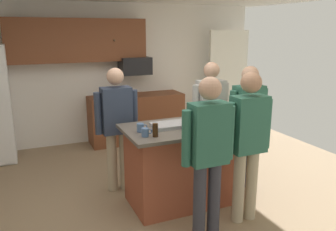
{
  "coord_description": "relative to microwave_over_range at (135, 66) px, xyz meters",
  "views": [
    {
      "loc": [
        -1.38,
        -3.63,
        2.1
      ],
      "look_at": [
        0.28,
        0.2,
        1.05
      ],
      "focal_mm": 36.39,
      "sensor_mm": 36.0,
      "label": 1
    }
  ],
  "objects": [
    {
      "name": "floor",
      "position": [
        -0.6,
        -2.5,
        -1.45
      ],
      "size": [
        7.04,
        7.04,
        0.0
      ],
      "primitive_type": "plane",
      "color": "#937A5B",
      "rests_on": "ground"
    },
    {
      "name": "back_wall",
      "position": [
        -0.6,
        0.3,
        -0.15
      ],
      "size": [
        6.4,
        0.1,
        2.6
      ],
      "primitive_type": "cube",
      "color": "white",
      "rests_on": "ground"
    },
    {
      "name": "french_door_window_panel",
      "position": [
        2.0,
        -0.1,
        -0.35
      ],
      "size": [
        0.9,
        0.06,
        2.0
      ],
      "primitive_type": "cube",
      "color": "white",
      "rests_on": "ground"
    },
    {
      "name": "cabinet_run_upper",
      "position": [
        -1.0,
        0.1,
        0.48
      ],
      "size": [
        2.4,
        0.38,
        0.75
      ],
      "color": "brown"
    },
    {
      "name": "cabinet_run_lower",
      "position": [
        0.0,
        -0.02,
        -1.0
      ],
      "size": [
        1.8,
        0.63,
        0.9
      ],
      "color": "brown",
      "rests_on": "ground"
    },
    {
      "name": "microwave_over_range",
      "position": [
        0.0,
        0.0,
        0.0
      ],
      "size": [
        0.56,
        0.4,
        0.32
      ],
      "primitive_type": "cube",
      "color": "black"
    },
    {
      "name": "kitchen_island",
      "position": [
        -0.32,
        -2.6,
        -0.95
      ],
      "size": [
        1.29,
        0.87,
        0.98
      ],
      "color": "#9E4C33",
      "rests_on": "ground"
    },
    {
      "name": "person_guest_left",
      "position": [
        0.68,
        -2.61,
        -0.49
      ],
      "size": [
        0.57,
        0.22,
        1.66
      ],
      "rotation": [
        0.0,
        0.0,
        3.13
      ],
      "color": "#232D4C",
      "rests_on": "ground"
    },
    {
      "name": "person_guest_right",
      "position": [
        0.43,
        -2.08,
        -0.48
      ],
      "size": [
        0.57,
        0.22,
        1.68
      ],
      "rotation": [
        0.0,
        0.0,
        -2.53
      ],
      "color": "#4C5166",
      "rests_on": "ground"
    },
    {
      "name": "person_guest_by_door",
      "position": [
        0.2,
        -3.27,
        -0.48
      ],
      "size": [
        0.57,
        0.22,
        1.68
      ],
      "rotation": [
        0.0,
        0.0,
        2.23
      ],
      "color": "tan",
      "rests_on": "ground"
    },
    {
      "name": "person_elder_center",
      "position": [
        -0.36,
        -3.38,
        -0.48
      ],
      "size": [
        0.57,
        0.22,
        1.68
      ],
      "rotation": [
        0.0,
        0.0,
        1.52
      ],
      "color": "#383842",
      "rests_on": "ground"
    },
    {
      "name": "person_host_foreground",
      "position": [
        -0.9,
        -1.96,
        -0.5
      ],
      "size": [
        0.57,
        0.22,
        1.64
      ],
      "rotation": [
        0.0,
        0.0,
        -0.84
      ],
      "color": "tan",
      "rests_on": "ground"
    },
    {
      "name": "glass_stout_tall",
      "position": [
        -0.16,
        -2.87,
        -0.4
      ],
      "size": [
        0.07,
        0.07,
        0.15
      ],
      "color": "black",
      "rests_on": "kitchen_island"
    },
    {
      "name": "glass_pilsner",
      "position": [
        -0.7,
        -2.84,
        -0.4
      ],
      "size": [
        0.06,
        0.06,
        0.15
      ],
      "color": "#321C0B",
      "rests_on": "kitchen_island"
    },
    {
      "name": "mug_blue_stoneware",
      "position": [
        -0.8,
        -2.8,
        -0.43
      ],
      "size": [
        0.12,
        0.08,
        0.09
      ],
      "color": "#4C6B99",
      "rests_on": "kitchen_island"
    },
    {
      "name": "glass_short_whisky",
      "position": [
        -0.32,
        -2.79,
        -0.4
      ],
      "size": [
        0.07,
        0.07,
        0.14
      ],
      "color": "black",
      "rests_on": "kitchen_island"
    },
    {
      "name": "tumbler_amber",
      "position": [
        0.01,
        -2.69,
        -0.39
      ],
      "size": [
        0.06,
        0.06,
        0.16
      ],
      "color": "black",
      "rests_on": "kitchen_island"
    },
    {
      "name": "mug_ceramic_white",
      "position": [
        -0.79,
        -2.61,
        -0.42
      ],
      "size": [
        0.12,
        0.08,
        0.1
      ],
      "color": "#4C6B99",
      "rests_on": "kitchen_island"
    },
    {
      "name": "serving_tray",
      "position": [
        -0.4,
        -2.55,
        -0.45
      ],
      "size": [
        0.44,
        0.3,
        0.04
      ],
      "color": "#B7B7BC",
      "rests_on": "kitchen_island"
    }
  ]
}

